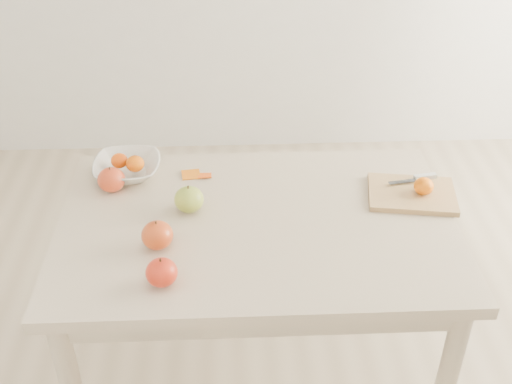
{
  "coord_description": "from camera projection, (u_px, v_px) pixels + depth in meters",
  "views": [
    {
      "loc": [
        -0.07,
        -1.55,
        1.91
      ],
      "look_at": [
        0.0,
        0.05,
        0.82
      ],
      "focal_mm": 45.0,
      "sensor_mm": 36.0,
      "label": 1
    }
  ],
  "objects": [
    {
      "name": "bowl_tangerine_far",
      "position": [
        135.0,
        164.0,
        2.1
      ],
      "size": [
        0.06,
        0.06,
        0.05
      ],
      "primitive_type": "ellipsoid",
      "color": "orange",
      "rests_on": "fruit_bowl"
    },
    {
      "name": "paring_knife",
      "position": [
        421.0,
        177.0,
        2.09
      ],
      "size": [
        0.17,
        0.06,
        0.01
      ],
      "color": "silver",
      "rests_on": "cutting_board"
    },
    {
      "name": "ground",
      "position": [
        257.0,
        384.0,
        2.36
      ],
      "size": [
        3.5,
        3.5,
        0.0
      ],
      "primitive_type": "plane",
      "color": "#C6B293",
      "rests_on": "ground"
    },
    {
      "name": "apple_green",
      "position": [
        189.0,
        199.0,
        1.95
      ],
      "size": [
        0.09,
        0.09,
        0.08
      ],
      "primitive_type": "ellipsoid",
      "color": "olive",
      "rests_on": "table"
    },
    {
      "name": "cutting_board",
      "position": [
        412.0,
        194.0,
        2.04
      ],
      "size": [
        0.3,
        0.24,
        0.02
      ],
      "primitive_type": "cube",
      "rotation": [
        0.0,
        0.0,
        -0.16
      ],
      "color": "#AA8455",
      "rests_on": "table"
    },
    {
      "name": "fruit_bowl",
      "position": [
        127.0,
        168.0,
        2.13
      ],
      "size": [
        0.22,
        0.22,
        0.05
      ],
      "primitive_type": "imported",
      "color": "white",
      "rests_on": "table"
    },
    {
      "name": "apple_red_b",
      "position": [
        157.0,
        235.0,
        1.81
      ],
      "size": [
        0.09,
        0.09,
        0.08
      ],
      "primitive_type": "ellipsoid",
      "color": "maroon",
      "rests_on": "table"
    },
    {
      "name": "bowl_tangerine_near",
      "position": [
        119.0,
        161.0,
        2.12
      ],
      "size": [
        0.06,
        0.06,
        0.05
      ],
      "primitive_type": "ellipsoid",
      "color": "#D53D07",
      "rests_on": "fruit_bowl"
    },
    {
      "name": "orange_peel_b",
      "position": [
        205.0,
        176.0,
        2.13
      ],
      "size": [
        0.05,
        0.04,
        0.01
      ],
      "primitive_type": "cube",
      "rotation": [
        -0.14,
        0.0,
        0.03
      ],
      "color": "#DB4E0F",
      "rests_on": "table"
    },
    {
      "name": "orange_peel_a",
      "position": [
        191.0,
        176.0,
        2.14
      ],
      "size": [
        0.07,
        0.05,
        0.01
      ],
      "primitive_type": "cube",
      "rotation": [
        0.21,
        0.0,
        0.14
      ],
      "color": "orange",
      "rests_on": "table"
    },
    {
      "name": "table",
      "position": [
        257.0,
        246.0,
        1.99
      ],
      "size": [
        1.2,
        0.8,
        0.75
      ],
      "color": "beige",
      "rests_on": "ground"
    },
    {
      "name": "board_tangerine",
      "position": [
        424.0,
        186.0,
        2.01
      ],
      "size": [
        0.06,
        0.06,
        0.05
      ],
      "primitive_type": "ellipsoid",
      "color": "orange",
      "rests_on": "cutting_board"
    },
    {
      "name": "apple_red_a",
      "position": [
        111.0,
        180.0,
        2.05
      ],
      "size": [
        0.09,
        0.09,
        0.08
      ],
      "primitive_type": "ellipsoid",
      "color": "#911503",
      "rests_on": "table"
    },
    {
      "name": "apple_red_c",
      "position": [
        162.0,
        272.0,
        1.68
      ],
      "size": [
        0.09,
        0.09,
        0.08
      ],
      "primitive_type": "ellipsoid",
      "color": "#98070A",
      "rests_on": "table"
    }
  ]
}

